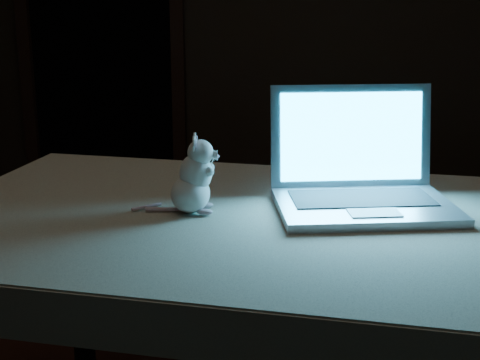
# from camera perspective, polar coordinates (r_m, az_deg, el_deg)

# --- Properties ---
(doorway) EXTENTS (1.06, 0.36, 2.13)m
(doorway) POSITION_cam_1_polar(r_m,az_deg,el_deg) (4.47, -11.36, 11.92)
(doorway) COLOR black
(doorway) RESTS_ON back_wall
(table) EXTENTS (1.49, 1.03, 0.76)m
(table) POSITION_cam_1_polar(r_m,az_deg,el_deg) (1.88, -0.42, -14.17)
(table) COLOR black
(table) RESTS_ON floor
(tablecloth) EXTENTS (1.67, 1.26, 0.11)m
(tablecloth) POSITION_cam_1_polar(r_m,az_deg,el_deg) (1.73, 2.57, -4.62)
(tablecloth) COLOR #B8B19B
(tablecloth) RESTS_ON table
(laptop) EXTENTS (0.51, 0.47, 0.30)m
(laptop) POSITION_cam_1_polar(r_m,az_deg,el_deg) (1.73, 10.43, 2.13)
(laptop) COLOR #A7A6AB
(laptop) RESTS_ON tablecloth
(plush_mouse) EXTENTS (0.15, 0.15, 0.20)m
(plush_mouse) POSITION_cam_1_polar(r_m,az_deg,el_deg) (1.71, -4.12, 0.47)
(plush_mouse) COLOR silver
(plush_mouse) RESTS_ON tablecloth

